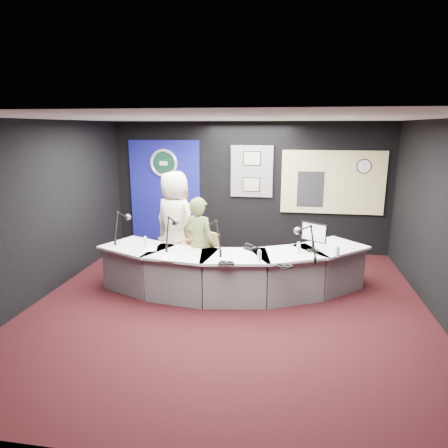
% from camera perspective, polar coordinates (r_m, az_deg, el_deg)
% --- Properties ---
extents(ground, '(6.00, 6.00, 0.00)m').
position_cam_1_polar(ground, '(6.26, 0.64, -11.64)').
color(ground, black).
rests_on(ground, ground).
extents(ceiling, '(6.00, 6.00, 0.02)m').
position_cam_1_polar(ceiling, '(5.66, 0.72, 14.91)').
color(ceiling, silver).
rests_on(ceiling, ground).
extents(wall_back, '(6.00, 0.02, 2.80)m').
position_cam_1_polar(wall_back, '(8.73, 3.64, 5.25)').
color(wall_back, black).
rests_on(wall_back, ground).
extents(wall_front, '(6.00, 0.02, 2.80)m').
position_cam_1_polar(wall_front, '(3.02, -8.07, -11.58)').
color(wall_front, black).
rests_on(wall_front, ground).
extents(wall_left, '(0.02, 6.00, 2.80)m').
position_cam_1_polar(wall_left, '(6.91, -24.76, 1.75)').
color(wall_left, black).
rests_on(wall_left, ground).
extents(broadcast_desk, '(4.50, 1.90, 0.75)m').
position_cam_1_polar(broadcast_desk, '(6.63, 0.94, -6.66)').
color(broadcast_desk, silver).
rests_on(broadcast_desk, ground).
extents(backdrop_panel, '(1.60, 0.05, 2.30)m').
position_cam_1_polar(backdrop_panel, '(9.11, -8.41, 4.52)').
color(backdrop_panel, navy).
rests_on(backdrop_panel, wall_back).
extents(agency_seal, '(0.63, 0.07, 0.63)m').
position_cam_1_polar(agency_seal, '(8.99, -8.63, 8.58)').
color(agency_seal, silver).
rests_on(agency_seal, backdrop_panel).
extents(seal_center, '(0.48, 0.01, 0.48)m').
position_cam_1_polar(seal_center, '(9.00, -8.62, 8.58)').
color(seal_center, '#0D3120').
rests_on(seal_center, backdrop_panel).
extents(pinboard, '(0.90, 0.04, 1.10)m').
position_cam_1_polar(pinboard, '(8.65, 3.99, 7.50)').
color(pinboard, slate).
rests_on(pinboard, wall_back).
extents(framed_photo_upper, '(0.34, 0.02, 0.27)m').
position_cam_1_polar(framed_photo_upper, '(8.60, 4.00, 9.34)').
color(framed_photo_upper, gray).
rests_on(framed_photo_upper, pinboard).
extents(framed_photo_lower, '(0.34, 0.02, 0.27)m').
position_cam_1_polar(framed_photo_lower, '(8.66, 3.94, 5.64)').
color(framed_photo_lower, gray).
rests_on(framed_photo_lower, pinboard).
extents(booth_window_frame, '(2.12, 0.06, 1.32)m').
position_cam_1_polar(booth_window_frame, '(8.69, 15.25, 5.75)').
color(booth_window_frame, '#CFC381').
rests_on(booth_window_frame, wall_back).
extents(booth_glow, '(2.00, 0.02, 1.20)m').
position_cam_1_polar(booth_glow, '(8.68, 15.26, 5.74)').
color(booth_glow, '#D9AD89').
rests_on(booth_glow, booth_window_frame).
extents(equipment_rack, '(0.55, 0.02, 0.75)m').
position_cam_1_polar(equipment_rack, '(8.64, 12.23, 4.88)').
color(equipment_rack, black).
rests_on(equipment_rack, booth_window_frame).
extents(wall_clock, '(0.28, 0.01, 0.28)m').
position_cam_1_polar(wall_clock, '(8.70, 19.38, 7.80)').
color(wall_clock, white).
rests_on(wall_clock, booth_window_frame).
extents(armchair_left, '(0.67, 0.67, 0.85)m').
position_cam_1_polar(armchair_left, '(7.64, -6.90, -3.57)').
color(armchair_left, tan).
rests_on(armchair_left, ground).
extents(armchair_right, '(0.68, 0.68, 0.87)m').
position_cam_1_polar(armchair_right, '(6.76, -3.55, -5.73)').
color(armchair_right, tan).
rests_on(armchair_right, ground).
extents(draped_jacket, '(0.47, 0.37, 0.70)m').
position_cam_1_polar(draped_jacket, '(7.82, -7.68, -1.70)').
color(draped_jacket, slate).
rests_on(draped_jacket, armchair_left).
extents(person_man, '(1.10, 0.96, 1.90)m').
position_cam_1_polar(person_man, '(7.50, -7.01, 0.28)').
color(person_man, beige).
rests_on(person_man, ground).
extents(person_woman, '(0.67, 0.55, 1.58)m').
position_cam_1_polar(person_woman, '(6.65, -3.60, -2.84)').
color(person_woman, '#5B6736').
rests_on(person_woman, ground).
extents(computer_monitor, '(0.42, 0.28, 0.32)m').
position_cam_1_polar(computer_monitor, '(6.44, 12.69, -1.12)').
color(computer_monitor, black).
rests_on(computer_monitor, broadcast_desk).
extents(desk_phone, '(0.23, 0.23, 0.05)m').
position_cam_1_polar(desk_phone, '(6.47, 3.86, -3.45)').
color(desk_phone, black).
rests_on(desk_phone, broadcast_desk).
extents(headphones_near, '(0.19, 0.19, 0.03)m').
position_cam_1_polar(headphones_near, '(5.73, 8.63, -5.97)').
color(headphones_near, black).
rests_on(headphones_near, broadcast_desk).
extents(headphones_far, '(0.20, 0.20, 0.03)m').
position_cam_1_polar(headphones_far, '(5.79, 0.32, -5.59)').
color(headphones_far, black).
rests_on(headphones_far, broadcast_desk).
extents(paper_stack, '(0.26, 0.31, 0.00)m').
position_cam_1_polar(paper_stack, '(6.60, -10.43, -3.53)').
color(paper_stack, white).
rests_on(paper_stack, broadcast_desk).
extents(notepad, '(0.23, 0.31, 0.00)m').
position_cam_1_polar(notepad, '(6.12, -7.74, -4.79)').
color(notepad, white).
rests_on(notepad, broadcast_desk).
extents(boom_mic_a, '(0.16, 0.74, 0.60)m').
position_cam_1_polar(boom_mic_a, '(7.16, -14.46, 0.09)').
color(boom_mic_a, black).
rests_on(boom_mic_a, broadcast_desk).
extents(boom_mic_b, '(0.16, 0.74, 0.60)m').
position_cam_1_polar(boom_mic_b, '(6.62, -7.58, -0.67)').
color(boom_mic_b, black).
rests_on(boom_mic_b, broadcast_desk).
extents(boom_mic_c, '(0.45, 0.65, 0.60)m').
position_cam_1_polar(boom_mic_c, '(6.30, -1.57, -1.30)').
color(boom_mic_c, black).
rests_on(boom_mic_c, broadcast_desk).
extents(boom_mic_d, '(0.37, 0.69, 0.60)m').
position_cam_1_polar(boom_mic_d, '(6.13, 11.66, -2.02)').
color(boom_mic_d, black).
rests_on(boom_mic_d, broadcast_desk).
extents(water_bottles, '(3.14, 0.58, 0.18)m').
position_cam_1_polar(water_bottles, '(6.19, 1.78, -3.61)').
color(water_bottles, silver).
rests_on(water_bottles, broadcast_desk).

